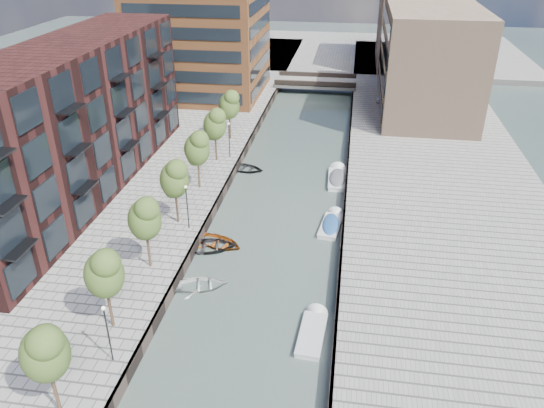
% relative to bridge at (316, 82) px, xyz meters
% --- Properties ---
extents(water, '(300.00, 300.00, 0.00)m').
position_rel_bridge_xyz_m(water, '(0.00, -32.00, -1.39)').
color(water, '#38473F').
rests_on(water, ground).
extents(quay_right, '(20.00, 140.00, 1.00)m').
position_rel_bridge_xyz_m(quay_right, '(16.00, -32.00, -0.89)').
color(quay_right, gray).
rests_on(quay_right, ground).
extents(quay_wall_left, '(0.25, 140.00, 1.00)m').
position_rel_bridge_xyz_m(quay_wall_left, '(-6.10, -32.00, -0.89)').
color(quay_wall_left, '#332823').
rests_on(quay_wall_left, ground).
extents(quay_wall_right, '(0.25, 140.00, 1.00)m').
position_rel_bridge_xyz_m(quay_wall_right, '(6.10, -32.00, -0.89)').
color(quay_wall_right, '#332823').
rests_on(quay_wall_right, ground).
extents(far_closure, '(80.00, 40.00, 1.00)m').
position_rel_bridge_xyz_m(far_closure, '(0.00, 28.00, -0.89)').
color(far_closure, gray).
rests_on(far_closure, ground).
extents(apartment_block, '(8.00, 38.00, 14.00)m').
position_rel_bridge_xyz_m(apartment_block, '(-20.00, -42.00, 6.61)').
color(apartment_block, black).
rests_on(apartment_block, quay_left).
extents(tan_block_near, '(12.00, 25.00, 14.00)m').
position_rel_bridge_xyz_m(tan_block_near, '(16.00, -10.00, 6.61)').
color(tan_block_near, '#97775D').
rests_on(tan_block_near, quay_right).
extents(tan_block_far, '(12.00, 20.00, 16.00)m').
position_rel_bridge_xyz_m(tan_block_far, '(16.00, 16.00, 7.61)').
color(tan_block_far, '#97775D').
rests_on(tan_block_far, quay_right).
extents(bridge, '(13.00, 6.00, 1.30)m').
position_rel_bridge_xyz_m(bridge, '(0.00, 0.00, 0.00)').
color(bridge, gray).
rests_on(bridge, ground).
extents(tree_0, '(2.50, 2.50, 5.95)m').
position_rel_bridge_xyz_m(tree_0, '(-8.50, -68.00, 3.92)').
color(tree_0, '#382619').
rests_on(tree_0, quay_left).
extents(tree_1, '(2.50, 2.50, 5.95)m').
position_rel_bridge_xyz_m(tree_1, '(-8.50, -61.00, 3.92)').
color(tree_1, '#382619').
rests_on(tree_1, quay_left).
extents(tree_2, '(2.50, 2.50, 5.95)m').
position_rel_bridge_xyz_m(tree_2, '(-8.50, -54.00, 3.92)').
color(tree_2, '#382619').
rests_on(tree_2, quay_left).
extents(tree_3, '(2.50, 2.50, 5.95)m').
position_rel_bridge_xyz_m(tree_3, '(-8.50, -47.00, 3.92)').
color(tree_3, '#382619').
rests_on(tree_3, quay_left).
extents(tree_4, '(2.50, 2.50, 5.95)m').
position_rel_bridge_xyz_m(tree_4, '(-8.50, -40.00, 3.92)').
color(tree_4, '#382619').
rests_on(tree_4, quay_left).
extents(tree_5, '(2.50, 2.50, 5.95)m').
position_rel_bridge_xyz_m(tree_5, '(-8.50, -33.00, 3.92)').
color(tree_5, '#382619').
rests_on(tree_5, quay_left).
extents(tree_6, '(2.50, 2.50, 5.95)m').
position_rel_bridge_xyz_m(tree_6, '(-8.50, -26.00, 3.92)').
color(tree_6, '#382619').
rests_on(tree_6, quay_left).
extents(lamp_0, '(0.24, 0.24, 4.12)m').
position_rel_bridge_xyz_m(lamp_0, '(-7.20, -64.00, 2.12)').
color(lamp_0, black).
rests_on(lamp_0, quay_left).
extents(lamp_1, '(0.24, 0.24, 4.12)m').
position_rel_bridge_xyz_m(lamp_1, '(-7.20, -48.00, 2.12)').
color(lamp_1, black).
rests_on(lamp_1, quay_left).
extents(lamp_2, '(0.24, 0.24, 4.12)m').
position_rel_bridge_xyz_m(lamp_2, '(-7.20, -32.00, 2.12)').
color(lamp_2, black).
rests_on(lamp_2, quay_left).
extents(sloop_1, '(5.58, 4.53, 1.02)m').
position_rel_bridge_xyz_m(sloop_1, '(-5.18, -49.54, -1.39)').
color(sloop_1, '#232326').
rests_on(sloop_1, ground).
extents(sloop_2, '(5.12, 4.40, 0.89)m').
position_rel_bridge_xyz_m(sloop_2, '(-4.37, -48.73, -1.39)').
color(sloop_2, '#863B0E').
rests_on(sloop_2, ground).
extents(sloop_3, '(4.72, 3.98, 0.83)m').
position_rel_bridge_xyz_m(sloop_3, '(-4.23, -54.78, -1.39)').
color(sloop_3, silver).
rests_on(sloop_3, ground).
extents(sloop_4, '(4.91, 3.94, 0.91)m').
position_rel_bridge_xyz_m(sloop_4, '(-5.28, -33.07, -1.39)').
color(sloop_4, black).
rests_on(sloop_4, ground).
extents(motorboat_2, '(1.92, 4.82, 1.58)m').
position_rel_bridge_xyz_m(motorboat_2, '(4.58, -58.41, -1.30)').
color(motorboat_2, silver).
rests_on(motorboat_2, ground).
extents(motorboat_3, '(2.21, 4.97, 1.60)m').
position_rel_bridge_xyz_m(motorboat_3, '(5.03, -43.99, -1.20)').
color(motorboat_3, silver).
rests_on(motorboat_3, ground).
extents(motorboat_4, '(2.14, 5.65, 1.86)m').
position_rel_bridge_xyz_m(motorboat_4, '(5.11, -33.98, -1.16)').
color(motorboat_4, silver).
rests_on(motorboat_4, ground).
extents(car, '(2.12, 4.10, 1.33)m').
position_rel_bridge_xyz_m(car, '(10.55, -7.59, 0.28)').
color(car, silver).
rests_on(car, quay_right).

